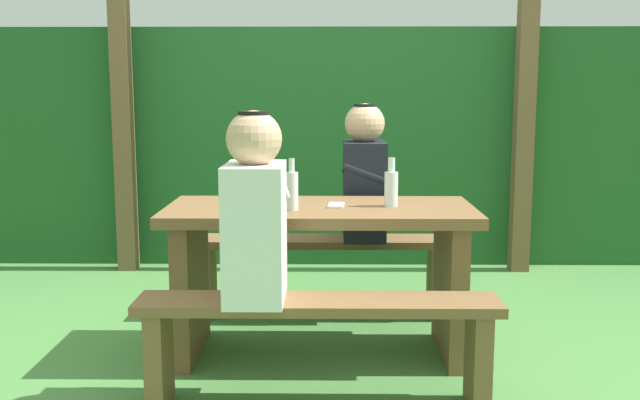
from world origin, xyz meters
TOP-DOWN VIEW (x-y plane):
  - ground_plane at (0.00, 0.00)m, footprint 12.00×12.00m
  - hedge_backdrop at (0.00, 2.12)m, footprint 6.40×0.73m
  - pergola_post_left at (-1.33, 1.60)m, footprint 0.12×0.12m
  - pergola_post_right at (1.33, 1.60)m, footprint 0.12×0.12m
  - picnic_table at (0.00, 0.00)m, footprint 1.40×0.64m
  - bench_near at (0.00, -0.58)m, footprint 1.40×0.24m
  - bench_far at (0.00, 0.58)m, footprint 1.40×0.24m
  - person_white_shirt at (-0.24, -0.57)m, footprint 0.25×0.35m
  - person_black_coat at (0.23, 0.57)m, footprint 0.25×0.35m
  - drinking_glass at (-0.20, -0.09)m, footprint 0.08×0.08m
  - bottle_left at (0.32, -0.00)m, footprint 0.06×0.06m
  - bottle_right at (-0.12, -0.11)m, footprint 0.06×0.06m
  - cell_phone at (0.07, -0.00)m, footprint 0.08×0.15m

SIDE VIEW (x-z plane):
  - ground_plane at x=0.00m, z-range 0.00..0.00m
  - bench_near at x=0.00m, z-range 0.10..0.53m
  - bench_far at x=0.00m, z-range 0.10..0.53m
  - picnic_table at x=0.00m, z-range 0.13..0.83m
  - cell_phone at x=0.07m, z-range 0.70..0.71m
  - drinking_glass at x=-0.20m, z-range 0.70..0.79m
  - person_white_shirt at x=-0.24m, z-range 0.41..1.13m
  - person_black_coat at x=0.23m, z-range 0.41..1.13m
  - bottle_left at x=0.32m, z-range 0.68..0.90m
  - bottle_right at x=-0.12m, z-range 0.68..0.91m
  - hedge_backdrop at x=0.00m, z-range 0.00..1.64m
  - pergola_post_left at x=-1.33m, z-range 0.00..2.15m
  - pergola_post_right at x=1.33m, z-range 0.00..2.15m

